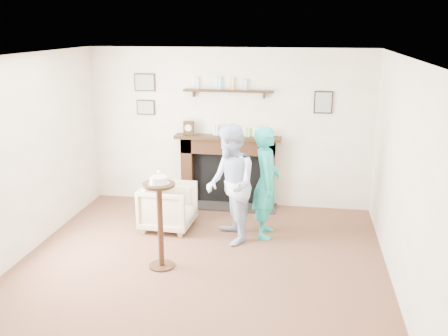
{
  "coord_description": "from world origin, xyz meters",
  "views": [
    {
      "loc": [
        1.19,
        -5.18,
        2.84
      ],
      "look_at": [
        0.19,
        0.9,
        1.06
      ],
      "focal_mm": 40.0,
      "sensor_mm": 36.0,
      "label": 1
    }
  ],
  "objects_px": {
    "pedestal_table": "(160,209)",
    "armchair": "(169,228)",
    "woman": "(265,235)",
    "man": "(230,240)"
  },
  "relations": [
    {
      "from": "armchair",
      "to": "man",
      "type": "bearing_deg",
      "value": -104.09
    },
    {
      "from": "man",
      "to": "pedestal_table",
      "type": "xyz_separation_m",
      "value": [
        -0.71,
        -0.89,
        0.75
      ]
    },
    {
      "from": "pedestal_table",
      "to": "woman",
      "type": "bearing_deg",
      "value": 44.84
    },
    {
      "from": "pedestal_table",
      "to": "armchair",
      "type": "bearing_deg",
      "value": 101.19
    },
    {
      "from": "woman",
      "to": "armchair",
      "type": "bearing_deg",
      "value": 87.72
    },
    {
      "from": "armchair",
      "to": "woman",
      "type": "bearing_deg",
      "value": -87.9
    },
    {
      "from": "armchair",
      "to": "woman",
      "type": "xyz_separation_m",
      "value": [
        1.39,
        -0.02,
        0.0
      ]
    },
    {
      "from": "armchair",
      "to": "man",
      "type": "xyz_separation_m",
      "value": [
        0.94,
        -0.29,
        0.0
      ]
    },
    {
      "from": "woman",
      "to": "pedestal_table",
      "type": "height_order",
      "value": "pedestal_table"
    },
    {
      "from": "armchair",
      "to": "woman",
      "type": "height_order",
      "value": "woman"
    }
  ]
}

